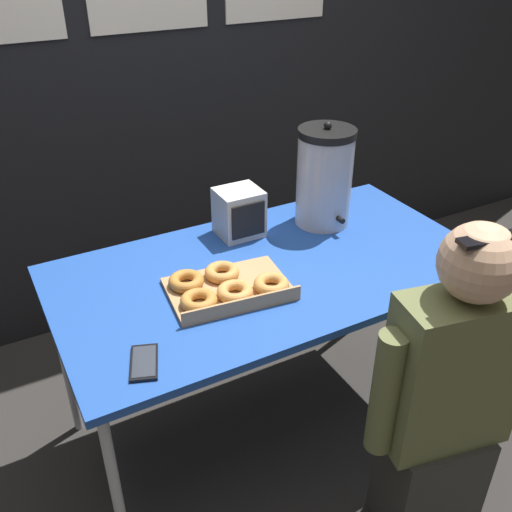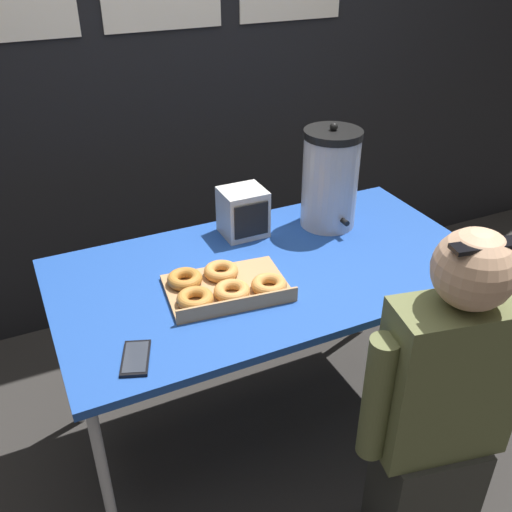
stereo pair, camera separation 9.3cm
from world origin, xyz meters
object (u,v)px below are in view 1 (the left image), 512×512
Objects in this scene: space_heater at (239,213)px; person_seated at (446,402)px; donut_box at (226,287)px; coffee_urn at (324,177)px; cell_phone at (144,362)px.

person_seated reaches higher than space_heater.
donut_box is 0.64m from coffee_urn.
coffee_urn is at bearing -11.36° from space_heater.
coffee_urn is (0.56, 0.27, 0.17)m from donut_box.
donut_box is 0.40m from cell_phone.
coffee_urn reaches higher than person_seated.
person_seated is at bearing -96.65° from coffee_urn.
donut_box is 0.76m from person_seated.
coffee_urn is at bearing 47.78° from cell_phone.
coffee_urn is at bearing 32.40° from donut_box.
coffee_urn is 2.26× the size of space_heater.
space_heater is at bearing 168.64° from coffee_urn.
coffee_urn reaches higher than space_heater.
cell_phone is at bearing -13.15° from person_seated.
space_heater reaches higher than donut_box.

